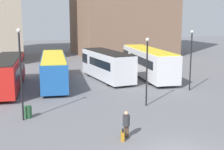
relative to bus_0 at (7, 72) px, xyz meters
The scene contains 10 objects.
bus_0 is the anchor object (origin of this frame).
bus_1 4.74m from the bus_0, 13.25° to the left, with size 4.26×12.30×2.95m.
bus_2 10.58m from the bus_0, ahead, with size 3.29×9.38×3.16m.
bus_3 15.45m from the bus_0, ahead, with size 4.03×12.51×3.27m.
traveler 16.28m from the bus_0, 67.93° to the right, with size 0.51×0.51×1.59m.
suitcase 16.52m from the bus_0, 69.60° to the right, with size 0.30×0.43×0.78m.
lamp_post_0 17.49m from the bus_0, 20.96° to the right, with size 0.28×0.28×5.68m.
lamp_post_1 10.07m from the bus_0, 85.87° to the right, with size 0.28×0.28×6.19m.
lamp_post_2 13.94m from the bus_0, 43.14° to the right, with size 0.28×0.28×5.34m.
trash_bin 9.59m from the bus_0, 83.58° to the right, with size 0.52×0.52×0.85m.
Camera 1 is at (-8.15, -12.86, 6.95)m, focal length 50.00 mm.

